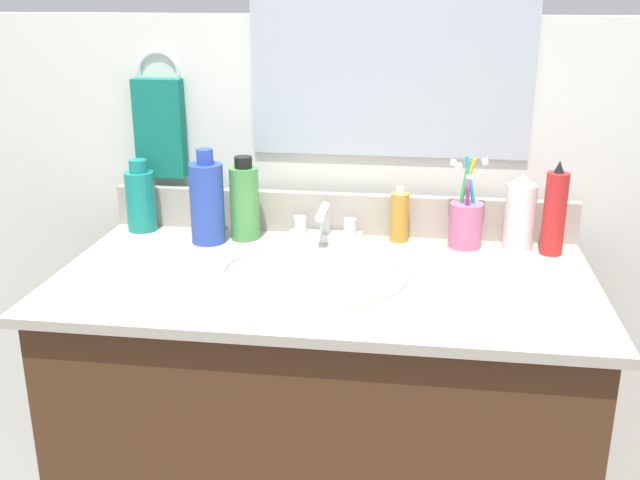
{
  "coord_description": "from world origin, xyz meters",
  "views": [
    {
      "loc": [
        0.18,
        -1.31,
        1.36
      ],
      "look_at": [
        -0.01,
        0.0,
        0.9
      ],
      "focal_mm": 41.71,
      "sensor_mm": 36.0,
      "label": 1
    }
  ],
  "objects": [
    {
      "name": "vanity_cabinet",
      "position": [
        0.0,
        0.0,
        0.41
      ],
      "size": [
        0.98,
        0.5,
        0.81
      ],
      "primitive_type": "cube",
      "color": "#4C2D19",
      "rests_on": "ground_plane"
    },
    {
      "name": "countertop",
      "position": [
        0.0,
        0.0,
        0.82
      ],
      "size": [
        1.02,
        0.54,
        0.02
      ],
      "primitive_type": "cube",
      "color": "#B2A899",
      "rests_on": "vanity_cabinet"
    },
    {
      "name": "backsplash",
      "position": [
        0.0,
        0.26,
        0.88
      ],
      "size": [
        1.02,
        0.02,
        0.09
      ],
      "primitive_type": "cube",
      "color": "#B2A899",
      "rests_on": "countertop"
    },
    {
      "name": "back_wall",
      "position": [
        0.0,
        0.32,
        0.65
      ],
      "size": [
        2.12,
        0.04,
        1.3
      ],
      "primitive_type": "cube",
      "color": "silver",
      "rests_on": "ground_plane"
    },
    {
      "name": "mirror_panel",
      "position": [
        0.1,
        0.3,
        1.28
      ],
      "size": [
        0.6,
        0.01,
        0.56
      ],
      "primitive_type": "cube",
      "color": "#B2BCC6"
    },
    {
      "name": "towel_ring",
      "position": [
        -0.41,
        0.3,
        1.17
      ],
      "size": [
        0.1,
        0.01,
        0.1
      ],
      "primitive_type": "torus",
      "rotation": [
        1.57,
        0.0,
        0.0
      ],
      "color": "silver"
    },
    {
      "name": "hand_towel",
      "position": [
        -0.41,
        0.28,
        1.05
      ],
      "size": [
        0.11,
        0.04,
        0.22
      ],
      "primitive_type": "cube",
      "color": "#147260"
    },
    {
      "name": "sink_basin",
      "position": [
        -0.03,
        0.01,
        0.8
      ],
      "size": [
        0.38,
        0.38,
        0.11
      ],
      "color": "white",
      "rests_on": "countertop"
    },
    {
      "name": "faucet",
      "position": [
        -0.03,
        0.21,
        0.86
      ],
      "size": [
        0.16,
        0.1,
        0.08
      ],
      "color": "silver",
      "rests_on": "countertop"
    },
    {
      "name": "bottle_oil_amber",
      "position": [
        0.13,
        0.22,
        0.89
      ],
      "size": [
        0.04,
        0.04,
        0.12
      ],
      "color": "gold",
      "rests_on": "countertop"
    },
    {
      "name": "bottle_shampoo_blue",
      "position": [
        -0.27,
        0.16,
        0.92
      ],
      "size": [
        0.07,
        0.07,
        0.2
      ],
      "color": "#2D4CB2",
      "rests_on": "countertop"
    },
    {
      "name": "bottle_mouthwash_teal",
      "position": [
        -0.44,
        0.22,
        0.91
      ],
      "size": [
        0.07,
        0.07,
        0.16
      ],
      "color": "teal",
      "rests_on": "countertop"
    },
    {
      "name": "bottle_spray_red",
      "position": [
        0.45,
        0.18,
        0.92
      ],
      "size": [
        0.05,
        0.05,
        0.2
      ],
      "color": "red",
      "rests_on": "countertop"
    },
    {
      "name": "bottle_toner_green",
      "position": [
        -0.2,
        0.19,
        0.92
      ],
      "size": [
        0.06,
        0.06,
        0.18
      ],
      "color": "#4C9E4C",
      "rests_on": "countertop"
    },
    {
      "name": "bottle_lotion_white",
      "position": [
        0.38,
        0.21,
        0.91
      ],
      "size": [
        0.06,
        0.06,
        0.16
      ],
      "color": "white",
      "rests_on": "countertop"
    },
    {
      "name": "cup_pink",
      "position": [
        0.27,
        0.2,
        0.89
      ],
      "size": [
        0.08,
        0.07,
        0.2
      ],
      "color": "#D16693",
      "rests_on": "countertop"
    }
  ]
}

